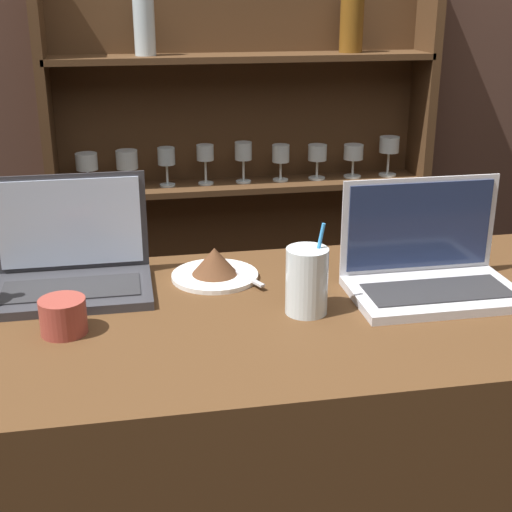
{
  "coord_description": "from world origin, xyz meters",
  "views": [
    {
      "loc": [
        -0.33,
        -0.9,
        1.54
      ],
      "look_at": [
        -0.09,
        0.37,
        1.06
      ],
      "focal_mm": 50.0,
      "sensor_mm": 36.0,
      "label": 1
    }
  ],
  "objects_px": {
    "water_glass": "(307,281)",
    "laptop_far": "(429,268)",
    "cake_plate": "(215,267)",
    "coffee_cup": "(63,316)",
    "laptop_near": "(71,265)"
  },
  "relations": [
    {
      "from": "water_glass",
      "to": "coffee_cup",
      "type": "distance_m",
      "value": 0.45
    },
    {
      "from": "laptop_far",
      "to": "cake_plate",
      "type": "distance_m",
      "value": 0.45
    },
    {
      "from": "laptop_near",
      "to": "coffee_cup",
      "type": "xyz_separation_m",
      "value": [
        -0.0,
        -0.21,
        -0.02
      ]
    },
    {
      "from": "cake_plate",
      "to": "laptop_far",
      "type": "bearing_deg",
      "value": -19.05
    },
    {
      "from": "coffee_cup",
      "to": "laptop_near",
      "type": "bearing_deg",
      "value": 88.82
    },
    {
      "from": "laptop_far",
      "to": "coffee_cup",
      "type": "height_order",
      "value": "laptop_far"
    },
    {
      "from": "coffee_cup",
      "to": "water_glass",
      "type": "bearing_deg",
      "value": 0.72
    },
    {
      "from": "cake_plate",
      "to": "coffee_cup",
      "type": "xyz_separation_m",
      "value": [
        -0.3,
        -0.21,
        0.01
      ]
    },
    {
      "from": "laptop_near",
      "to": "cake_plate",
      "type": "xyz_separation_m",
      "value": [
        0.3,
        0.0,
        -0.03
      ]
    },
    {
      "from": "water_glass",
      "to": "laptop_far",
      "type": "bearing_deg",
      "value": 11.84
    },
    {
      "from": "cake_plate",
      "to": "water_glass",
      "type": "height_order",
      "value": "water_glass"
    },
    {
      "from": "cake_plate",
      "to": "coffee_cup",
      "type": "distance_m",
      "value": 0.37
    },
    {
      "from": "water_glass",
      "to": "laptop_near",
      "type": "bearing_deg",
      "value": 155.75
    },
    {
      "from": "laptop_far",
      "to": "cake_plate",
      "type": "bearing_deg",
      "value": 160.95
    },
    {
      "from": "cake_plate",
      "to": "water_glass",
      "type": "bearing_deg",
      "value": -53.58
    }
  ]
}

